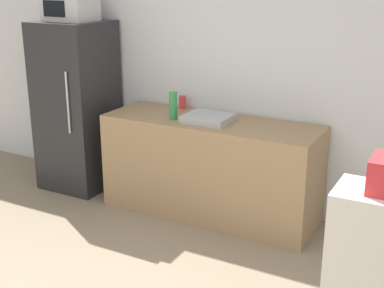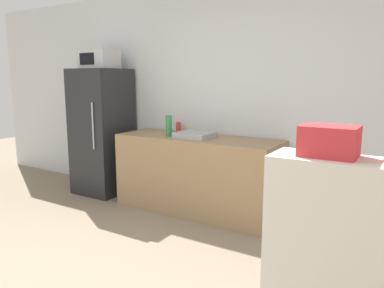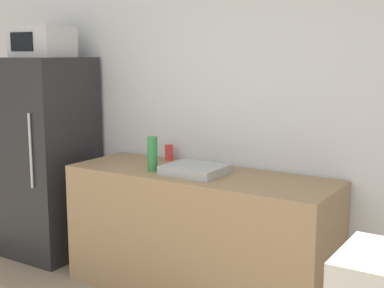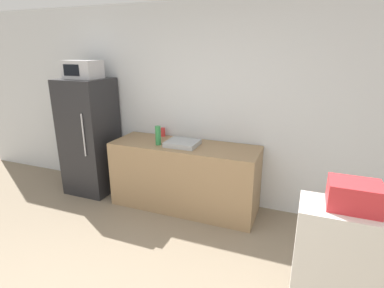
{
  "view_description": "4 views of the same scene",
  "coord_description": "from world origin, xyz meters",
  "px_view_note": "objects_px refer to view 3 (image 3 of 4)",
  "views": [
    {
      "loc": [
        1.94,
        -1.63,
        2.1
      ],
      "look_at": [
        0.17,
        1.64,
        0.88
      ],
      "focal_mm": 50.0,
      "sensor_mm": 36.0,
      "label": 1
    },
    {
      "loc": [
        2.13,
        -1.23,
        1.52
      ],
      "look_at": [
        0.24,
        1.79,
        0.89
      ],
      "focal_mm": 35.0,
      "sensor_mm": 36.0,
      "label": 2
    },
    {
      "loc": [
        1.85,
        -0.71,
        1.68
      ],
      "look_at": [
        0.32,
        1.69,
        1.19
      ],
      "focal_mm": 50.0,
      "sensor_mm": 36.0,
      "label": 3
    },
    {
      "loc": [
        1.39,
        -1.0,
        2.01
      ],
      "look_at": [
        0.38,
        1.58,
        1.14
      ],
      "focal_mm": 28.0,
      "sensor_mm": 36.0,
      "label": 4
    }
  ],
  "objects_px": {
    "microwave": "(42,42)",
    "bottle_short": "(169,152)",
    "bottle_tall": "(153,154)",
    "refrigerator": "(48,157)"
  },
  "relations": [
    {
      "from": "bottle_tall",
      "to": "bottle_short",
      "type": "height_order",
      "value": "bottle_tall"
    },
    {
      "from": "bottle_short",
      "to": "bottle_tall",
      "type": "bearing_deg",
      "value": -72.17
    },
    {
      "from": "microwave",
      "to": "bottle_short",
      "type": "distance_m",
      "value": 1.36
    },
    {
      "from": "microwave",
      "to": "bottle_tall",
      "type": "distance_m",
      "value": 1.4
    },
    {
      "from": "microwave",
      "to": "bottle_short",
      "type": "height_order",
      "value": "microwave"
    },
    {
      "from": "microwave",
      "to": "bottle_tall",
      "type": "bearing_deg",
      "value": -5.1
    },
    {
      "from": "refrigerator",
      "to": "microwave",
      "type": "distance_m",
      "value": 0.94
    },
    {
      "from": "microwave",
      "to": "bottle_short",
      "type": "relative_size",
      "value": 3.77
    },
    {
      "from": "refrigerator",
      "to": "microwave",
      "type": "height_order",
      "value": "microwave"
    },
    {
      "from": "refrigerator",
      "to": "bottle_short",
      "type": "distance_m",
      "value": 1.08
    }
  ]
}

